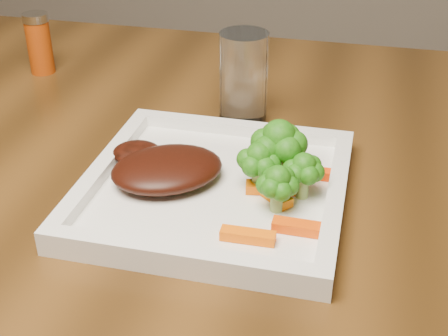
% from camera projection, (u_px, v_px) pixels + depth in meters
% --- Properties ---
extents(plate, '(0.27, 0.27, 0.01)m').
position_uv_depth(plate, '(215.00, 192.00, 0.66)').
color(plate, white).
rests_on(plate, dining_table).
extents(steak, '(0.15, 0.14, 0.03)m').
position_uv_depth(steak, '(167.00, 169.00, 0.66)').
color(steak, '#360F08').
rests_on(steak, plate).
extents(broccoli_0, '(0.07, 0.07, 0.07)m').
position_uv_depth(broccoli_0, '(278.00, 152.00, 0.65)').
color(broccoli_0, '#295B0F').
rests_on(broccoli_0, plate).
extents(broccoli_1, '(0.06, 0.06, 0.06)m').
position_uv_depth(broccoli_1, '(304.00, 169.00, 0.63)').
color(broccoli_1, '#387313').
rests_on(broccoli_1, plate).
extents(broccoli_2, '(0.06, 0.06, 0.06)m').
position_uv_depth(broccoli_2, '(278.00, 185.00, 0.61)').
color(broccoli_2, '#106313').
rests_on(broccoli_2, plate).
extents(broccoli_3, '(0.06, 0.06, 0.06)m').
position_uv_depth(broccoli_3, '(259.00, 163.00, 0.64)').
color(broccoli_3, '#2B7A14').
rests_on(broccoli_3, plate).
extents(carrot_0, '(0.05, 0.01, 0.01)m').
position_uv_depth(carrot_0, '(248.00, 236.00, 0.58)').
color(carrot_0, '#FF6504').
rests_on(carrot_0, plate).
extents(carrot_1, '(0.06, 0.02, 0.01)m').
position_uv_depth(carrot_1, '(302.00, 228.00, 0.59)').
color(carrot_1, '#EF4903').
rests_on(carrot_1, plate).
extents(carrot_3, '(0.05, 0.01, 0.01)m').
position_uv_depth(carrot_3, '(318.00, 173.00, 0.67)').
color(carrot_3, '#FE3C04').
rests_on(carrot_3, plate).
extents(carrot_5, '(0.05, 0.05, 0.01)m').
position_uv_depth(carrot_5, '(271.00, 193.00, 0.64)').
color(carrot_5, orange).
rests_on(carrot_5, plate).
extents(carrot_6, '(0.06, 0.03, 0.01)m').
position_uv_depth(carrot_6, '(274.00, 188.00, 0.65)').
color(carrot_6, '#F26303').
rests_on(carrot_6, plate).
extents(spice_shaker, '(0.04, 0.04, 0.09)m').
position_uv_depth(spice_shaker, '(39.00, 43.00, 0.94)').
color(spice_shaker, '#9E3608').
rests_on(spice_shaker, dining_table).
extents(drinking_glass, '(0.07, 0.07, 0.12)m').
position_uv_depth(drinking_glass, '(244.00, 79.00, 0.79)').
color(drinking_glass, white).
rests_on(drinking_glass, dining_table).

